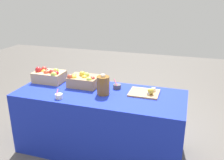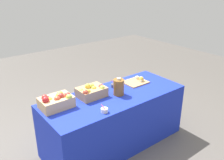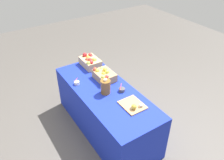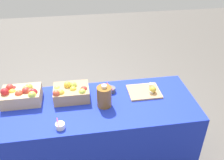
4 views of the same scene
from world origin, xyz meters
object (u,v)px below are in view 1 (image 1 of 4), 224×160
(cider_jug, at_px, (103,85))
(apple_crate_middle, at_px, (83,80))
(sample_bowl_mid, at_px, (117,86))
(apple_crate_left, at_px, (49,75))
(cutting_board_front, at_px, (146,93))
(sample_bowl_near, at_px, (59,96))

(cider_jug, bearing_deg, apple_crate_middle, 152.28)
(sample_bowl_mid, bearing_deg, cider_jug, -114.56)
(apple_crate_middle, height_order, cider_jug, cider_jug)
(apple_crate_left, height_order, sample_bowl_mid, apple_crate_left)
(apple_crate_left, xyz_separation_m, sample_bowl_mid, (0.87, 0.03, -0.06))
(apple_crate_left, bearing_deg, cutting_board_front, -1.71)
(cutting_board_front, xyz_separation_m, cider_jug, (-0.45, -0.14, 0.09))
(apple_crate_middle, bearing_deg, sample_bowl_mid, 6.93)
(sample_bowl_near, bearing_deg, sample_bowl_mid, 42.31)
(cutting_board_front, relative_size, sample_bowl_mid, 2.97)
(apple_crate_middle, distance_m, sample_bowl_mid, 0.41)
(sample_bowl_mid, xyz_separation_m, cider_jug, (-0.10, -0.21, 0.08))
(cutting_board_front, height_order, sample_bowl_mid, sample_bowl_mid)
(apple_crate_left, xyz_separation_m, apple_crate_middle, (0.47, -0.02, -0.01))
(apple_crate_middle, height_order, sample_bowl_near, apple_crate_middle)
(cutting_board_front, relative_size, cider_jug, 1.41)
(apple_crate_left, relative_size, apple_crate_middle, 1.07)
(cutting_board_front, distance_m, sample_bowl_near, 0.94)
(sample_bowl_near, height_order, cider_jug, cider_jug)
(cutting_board_front, distance_m, sample_bowl_mid, 0.36)
(apple_crate_left, height_order, cider_jug, cider_jug)
(apple_crate_middle, height_order, cutting_board_front, apple_crate_middle)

